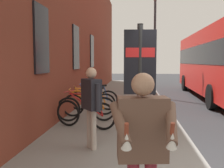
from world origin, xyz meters
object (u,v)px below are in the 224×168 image
pedestrian_crossing_street (91,100)px  street_lamp (155,37)px  transit_info_sign (140,71)px  bicycle_far_end (87,108)px  bicycle_beside_lamp (94,99)px  bicycle_by_door (85,114)px  city_bus (220,61)px  bicycle_under_window (90,104)px  tourist_with_hotdogs (143,139)px

pedestrian_crossing_street → street_lamp: street_lamp is taller
transit_info_sign → street_lamp: size_ratio=0.47×
bicycle_far_end → bicycle_beside_lamp: (1.75, 0.07, 0.00)m
pedestrian_crossing_street → bicycle_beside_lamp: bearing=8.7°
bicycle_by_door → bicycle_beside_lamp: (2.54, 0.18, 0.00)m
city_bus → street_lamp: 3.53m
street_lamp → city_bus: bearing=-88.7°
transit_info_sign → street_lamp: 9.27m
bicycle_beside_lamp → transit_info_sign: bearing=-161.4°
bicycle_far_end → bicycle_under_window: size_ratio=1.04×
pedestrian_crossing_street → transit_info_sign: bearing=-121.5°
transit_info_sign → pedestrian_crossing_street: 1.26m
bicycle_far_end → transit_info_sign: transit_info_sign is taller
bicycle_far_end → street_lamp: (6.16, -2.40, 2.66)m
city_bus → bicycle_under_window: bearing=133.5°
street_lamp → bicycle_beside_lamp: bearing=150.8°
bicycle_under_window → transit_info_sign: bearing=-157.4°
bicycle_far_end → bicycle_under_window: 0.78m
bicycle_under_window → bicycle_by_door: bearing=-174.1°
bicycle_far_end → city_bus: city_bus is taller
bicycle_far_end → bicycle_beside_lamp: 1.75m
bicycle_beside_lamp → bicycle_by_door: bearing=-175.9°
bicycle_far_end → bicycle_under_window: same height
bicycle_under_window → pedestrian_crossing_street: pedestrian_crossing_street is taller
bicycle_beside_lamp → street_lamp: bearing=-29.2°
bicycle_under_window → transit_info_sign: 4.22m
bicycle_beside_lamp → transit_info_sign: 5.10m
street_lamp → bicycle_under_window: bearing=155.5°
bicycle_beside_lamp → street_lamp: street_lamp is taller
bicycle_beside_lamp → bicycle_far_end: bearing=-177.9°
bicycle_far_end → bicycle_beside_lamp: size_ratio=0.99×
pedestrian_crossing_street → bicycle_under_window: bearing=10.9°
bicycle_beside_lamp → pedestrian_crossing_street: 4.21m
bicycle_by_door → city_bus: (7.02, -5.58, 1.41)m
bicycle_by_door → bicycle_under_window: same height
bicycle_by_door → street_lamp: size_ratio=0.33×
city_bus → tourist_with_hotdogs: size_ratio=6.38×
bicycle_by_door → bicycle_beside_lamp: same height
bicycle_by_door → tourist_with_hotdogs: bearing=-161.6°
tourist_with_hotdogs → bicycle_far_end: bearing=16.9°
bicycle_far_end → pedestrian_crossing_street: pedestrian_crossing_street is taller
street_lamp → bicycle_by_door: bearing=161.8°
pedestrian_crossing_street → tourist_with_hotdogs: 2.79m
bicycle_under_window → city_bus: city_bus is taller
bicycle_beside_lamp → pedestrian_crossing_street: size_ratio=1.07×
transit_info_sign → bicycle_far_end: bearing=27.1°
transit_info_sign → tourist_with_hotdogs: bearing=-180.0°
city_bus → bicycle_far_end: bearing=137.6°
bicycle_by_door → street_lamp: bearing=-18.2°
city_bus → pedestrian_crossing_street: 10.05m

